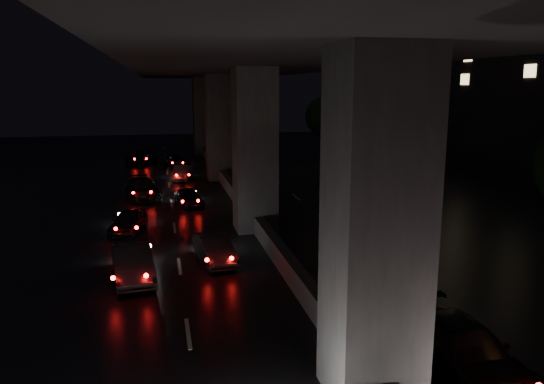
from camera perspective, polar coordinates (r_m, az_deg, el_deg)
name	(u,v)px	position (r m, az deg, el deg)	size (l,w,h in m)	color
ground	(277,260)	(22.25, 0.51, -7.29)	(120.00, 120.00, 0.00)	black
viaduct	(254,59)	(26.01, -1.94, 14.06)	(12.00, 80.00, 10.50)	#37373A
median_barrier	(255,220)	(26.83, -1.83, -3.08)	(0.45, 70.00, 0.85)	#37373A
building_right_far	(533,81)	(51.43, 26.30, 10.65)	(12.00, 22.00, 15.00)	black
tree_c	(399,131)	(36.23, 13.54, 6.43)	(3.80, 3.80, 6.12)	black
tree_d	(325,117)	(51.10, 5.75, 8.04)	(3.80, 3.80, 6.12)	black
streetlight_far	(365,105)	(41.62, 10.01, 9.19)	(2.52, 0.44, 9.00)	#2D2D33
car_3	(463,350)	(14.53, 19.89, -15.71)	(1.86, 4.58, 1.33)	black
car_4	(132,262)	(20.62, -14.79, -7.30)	(1.38, 3.94, 1.30)	black
car_5	(215,249)	(21.94, -6.19, -6.09)	(1.19, 3.40, 1.12)	black
car_6	(128,222)	(27.02, -15.22, -3.09)	(1.32, 3.27, 1.11)	black
car_7	(143,189)	(35.00, -13.71, 0.36)	(1.77, 4.34, 1.26)	black
car_8	(189,197)	(32.21, -8.95, -0.57)	(1.26, 3.12, 1.06)	black
car_9	(182,173)	(41.25, -9.68, 2.03)	(1.15, 3.30, 1.09)	#57544C
car_10	(177,161)	(47.72, -10.19, 3.26)	(1.77, 3.84, 1.07)	black
car_11	(141,158)	(50.39, -13.91, 3.62)	(2.04, 4.43, 1.23)	black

